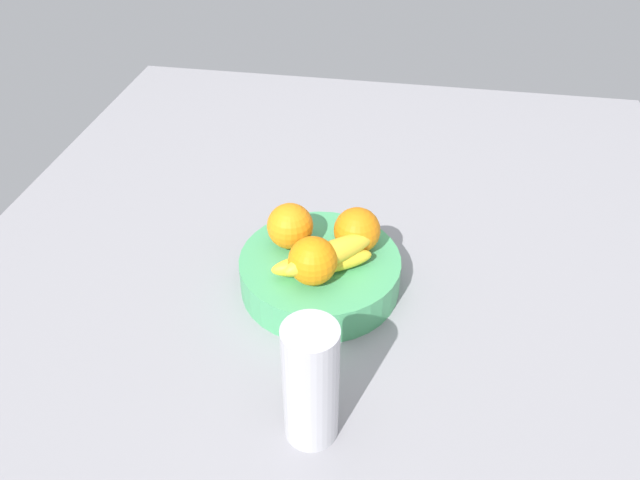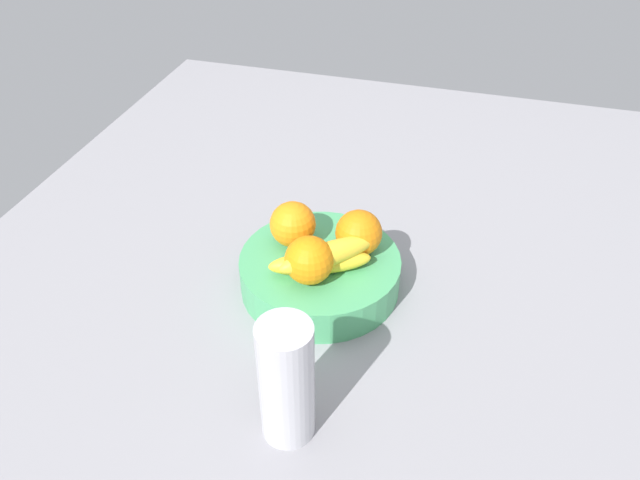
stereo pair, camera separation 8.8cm
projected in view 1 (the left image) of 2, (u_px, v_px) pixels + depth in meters
The scene contains 7 objects.
ground_plane at pixel (331, 300), 109.22cm from camera, with size 180.00×140.00×3.00cm, color gray.
fruit_bowl at pixel (320, 272), 108.05cm from camera, with size 27.64×27.64×6.28cm, color #48A467.
orange_front_left at pixel (290, 226), 106.74cm from camera, with size 7.98×7.98×7.98cm, color orange.
orange_front_right at pixel (313, 261), 99.42cm from camera, with size 7.98×7.98×7.98cm, color orange.
orange_center at pixel (357, 230), 105.75cm from camera, with size 7.98×7.98×7.98cm, color orange.
banana_bunch at pixel (326, 258), 101.37cm from camera, with size 14.53×17.44×6.20cm.
thermos_tumbler at pixel (311, 384), 80.60cm from camera, with size 7.41×7.41×19.65cm, color #B9B9C0.
Camera 1 is at (-78.76, -11.62, 74.05)cm, focal length 35.06 mm.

